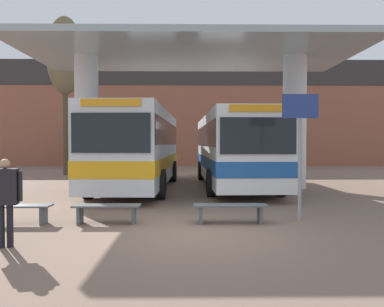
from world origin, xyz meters
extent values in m
plane|color=#755B4C|center=(0.00, 0.00, 0.00)|extent=(100.00, 100.00, 0.00)
cube|color=brown|center=(0.00, 24.21, 4.55)|extent=(40.00, 0.50, 9.11)
cube|color=#332D2D|center=(0.00, 24.21, 8.02)|extent=(40.00, 0.58, 2.19)
cylinder|color=silver|center=(-4.46, 7.94, 2.84)|extent=(1.00, 1.00, 5.68)
cylinder|color=silver|center=(4.46, 7.94, 2.84)|extent=(1.00, 1.00, 5.68)
cube|color=#93A3A8|center=(0.00, 7.94, 5.80)|extent=(13.92, 6.94, 0.24)
cube|color=silver|center=(-2.23, 8.02, 1.81)|extent=(2.88, 10.31, 2.94)
cube|color=black|center=(-2.23, 8.02, 2.37)|extent=(2.90, 9.91, 0.94)
cube|color=orange|center=(-2.23, 8.02, 1.15)|extent=(2.92, 10.36, 0.53)
cube|color=black|center=(-2.40, 2.87, 2.25)|extent=(2.33, 0.14, 1.17)
cube|color=orange|center=(-2.40, 2.87, 3.14)|extent=(1.78, 0.11, 0.22)
cylinder|color=black|center=(-3.60, 4.89, 0.52)|extent=(0.32, 1.06, 1.05)
cylinder|color=black|center=(-1.07, 4.80, 0.52)|extent=(0.32, 1.06, 1.05)
cylinder|color=black|center=(-3.40, 10.87, 0.52)|extent=(0.32, 1.06, 1.05)
cylinder|color=black|center=(-0.86, 10.79, 0.52)|extent=(0.32, 1.06, 1.05)
cube|color=white|center=(1.90, 8.76, 1.75)|extent=(2.83, 10.82, 2.83)
cube|color=black|center=(1.90, 8.76, 2.29)|extent=(2.86, 10.39, 0.91)
cube|color=#1E519E|center=(1.90, 8.76, 1.11)|extent=(2.87, 10.86, 0.51)
cube|color=black|center=(2.03, 3.35, 2.17)|extent=(2.36, 0.12, 1.13)
cube|color=orange|center=(2.03, 3.35, 3.03)|extent=(1.80, 0.09, 0.22)
cylinder|color=black|center=(0.69, 5.40, 0.52)|extent=(0.30, 1.04, 1.03)
cylinder|color=black|center=(3.26, 5.46, 0.52)|extent=(0.30, 1.04, 1.03)
cylinder|color=black|center=(0.54, 11.69, 0.52)|extent=(0.30, 1.04, 1.03)
cylinder|color=black|center=(3.11, 11.75, 0.52)|extent=(0.30, 1.04, 1.03)
cube|color=#4C5156|center=(-4.31, 0.85, 0.44)|extent=(1.74, 0.44, 0.04)
cube|color=#4C5156|center=(-3.61, 0.85, 0.21)|extent=(0.07, 0.37, 0.42)
cube|color=#4C5156|center=(0.88, 0.85, 0.44)|extent=(1.78, 0.44, 0.04)
cube|color=#4C5156|center=(0.17, 0.85, 0.21)|extent=(0.07, 0.37, 0.42)
cube|color=#4C5156|center=(1.60, 0.85, 0.21)|extent=(0.07, 0.37, 0.42)
cube|color=#4C5156|center=(-2.10, 0.85, 0.44)|extent=(1.61, 0.44, 0.04)
cube|color=#4C5156|center=(-2.74, 0.85, 0.21)|extent=(0.07, 0.37, 0.42)
cube|color=#4C5156|center=(-1.45, 0.85, 0.21)|extent=(0.07, 0.37, 0.42)
cylinder|color=gray|center=(2.67, 1.22, 1.28)|extent=(0.09, 0.09, 2.57)
cube|color=navy|center=(2.67, 1.22, 2.87)|extent=(0.90, 0.06, 0.60)
cylinder|color=black|center=(-3.62, -1.18, 0.40)|extent=(0.13, 0.13, 0.80)
cylinder|color=black|center=(-3.47, -1.16, 0.40)|extent=(0.13, 0.13, 0.80)
cube|color=black|center=(-3.54, -1.17, 1.13)|extent=(0.47, 0.30, 0.67)
sphere|color=tan|center=(-3.54, -1.17, 1.56)|extent=(0.18, 0.18, 0.18)
cylinder|color=black|center=(-3.28, -1.13, 1.14)|extent=(0.10, 0.10, 0.57)
cylinder|color=#473A2B|center=(-7.59, 14.79, 2.99)|extent=(0.30, 0.30, 5.97)
ellipsoid|color=brown|center=(-7.59, 14.79, 7.28)|extent=(2.16, 2.16, 4.74)
cube|color=maroon|center=(-7.05, 21.41, 0.81)|extent=(4.16, 1.78, 1.20)
cube|color=#1E2328|center=(-7.05, 21.41, 1.73)|extent=(2.29, 1.63, 0.65)
cylinder|color=black|center=(-5.77, 22.29, 0.31)|extent=(0.61, 0.22, 0.61)
cylinder|color=black|center=(-5.76, 20.54, 0.31)|extent=(0.61, 0.22, 0.61)
cylinder|color=black|center=(-8.34, 22.28, 0.31)|extent=(0.61, 0.22, 0.61)
cylinder|color=black|center=(-8.33, 20.52, 0.31)|extent=(0.61, 0.22, 0.61)
camera|label=1|loc=(-0.16, -8.13, 1.94)|focal=35.00mm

